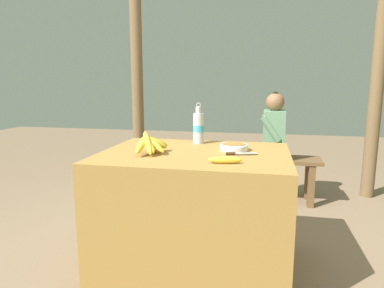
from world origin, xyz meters
TOP-DOWN VIEW (x-y plane):
  - ground_plane at (0.00, 0.00)m, footprint 12.00×12.00m
  - market_counter at (0.00, 0.00)m, footprint 1.14×0.87m
  - banana_bunch_ripe at (-0.25, -0.10)m, footprint 0.18×0.28m
  - serving_bowl at (0.23, 0.10)m, footprint 0.18×0.18m
  - water_bottle at (-0.04, 0.30)m, footprint 0.08×0.08m
  - loose_banana_front at (0.21, -0.26)m, footprint 0.18×0.06m
  - knife at (0.26, -0.04)m, footprint 0.18×0.07m
  - wooden_bench at (0.24, 1.38)m, footprint 1.46×0.32m
  - seated_vendor at (0.46, 1.35)m, footprint 0.41×0.39m
  - banana_bunch_green at (-0.14, 1.38)m, footprint 0.16×0.27m
  - support_post_near at (-1.01, 1.72)m, footprint 0.13×0.13m
  - support_post_far at (1.49, 1.72)m, footprint 0.13×0.13m

SIDE VIEW (x-z plane):
  - ground_plane at x=0.00m, z-range 0.00..0.00m
  - wooden_bench at x=0.24m, z-range 0.15..0.59m
  - market_counter at x=0.00m, z-range 0.00..0.75m
  - banana_bunch_green at x=-0.14m, z-range 0.44..0.55m
  - seated_vendor at x=0.46m, z-range 0.09..1.17m
  - knife at x=0.26m, z-range 0.75..0.77m
  - loose_banana_front at x=0.21m, z-range 0.75..0.79m
  - serving_bowl at x=0.23m, z-range 0.76..0.80m
  - banana_bunch_ripe at x=-0.25m, z-range 0.75..0.89m
  - water_bottle at x=-0.04m, z-range 0.72..1.01m
  - support_post_near at x=-1.01m, z-range 0.00..2.46m
  - support_post_far at x=1.49m, z-range 0.00..2.46m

